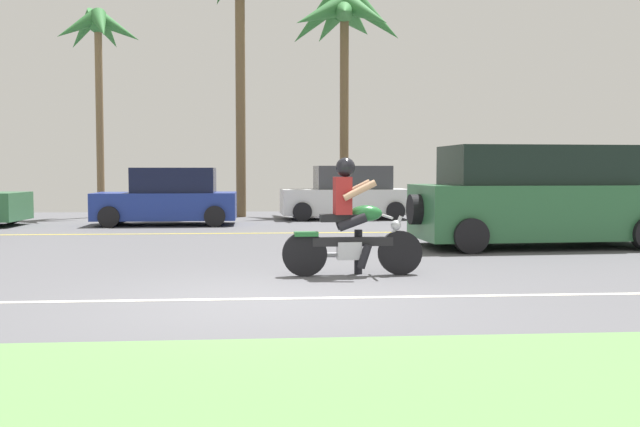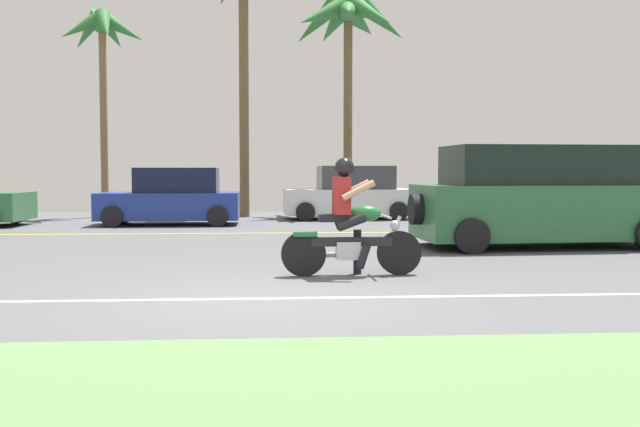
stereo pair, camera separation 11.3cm
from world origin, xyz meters
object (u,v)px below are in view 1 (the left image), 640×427
Objects in this scene: suv_nearby at (537,198)px; palm_tree_2 at (344,22)px; motorcyclist at (351,226)px; parked_car_3 at (519,194)px; parked_car_1 at (169,198)px; palm_tree_0 at (98,41)px; parked_car_2 at (347,194)px.

palm_tree_2 is (-2.61, 10.43, 5.42)m from suv_nearby.
motorcyclist is 0.51× the size of parked_car_3.
parked_car_1 is 0.50× the size of palm_tree_2.
motorcyclist is 0.40× the size of suv_nearby.
palm_tree_2 is at bearing 4.40° from palm_tree_0.
palm_tree_0 is (-6.39, 13.41, 4.85)m from motorcyclist.
parked_car_3 is 0.60× the size of palm_tree_0.
parked_car_2 is 5.12m from parked_car_3.
parked_car_1 is 0.58× the size of palm_tree_0.
palm_tree_2 reaches higher than parked_car_1.
palm_tree_0 is (-10.46, 9.83, 4.60)m from suv_nearby.
palm_tree_0 is at bearing 115.48° from motorcyclist.
parked_car_3 is (6.33, 10.79, 0.07)m from motorcyclist.
parked_car_2 is at bearing 108.33° from suv_nearby.
suv_nearby is at bearing -107.42° from parked_car_3.
parked_car_2 is at bearing -93.67° from palm_tree_2.
parked_car_2 is at bearing 21.06° from parked_car_1.
suv_nearby is 1.32× the size of parked_car_1.
parked_car_2 is 0.60× the size of palm_tree_0.
palm_tree_2 reaches higher than motorcyclist.
parked_car_1 is 5.50m from parked_car_2.
suv_nearby is 1.27× the size of parked_car_3.
parked_car_1 is at bearing -158.94° from parked_car_2.
parked_car_3 is at bearing 5.08° from parked_car_1.
palm_tree_0 is at bearing -175.60° from palm_tree_2.
parked_car_1 is (-7.88, 6.31, -0.23)m from suv_nearby.
palm_tree_0 reaches higher than parked_car_3.
motorcyclist is at bearing -138.64° from suv_nearby.
suv_nearby is 15.07m from palm_tree_0.
parked_car_3 is 0.52× the size of palm_tree_2.
palm_tree_2 is at bearing 84.06° from motorcyclist.
motorcyclist reaches higher than parked_car_1.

